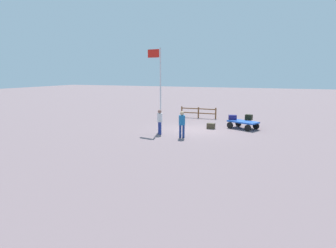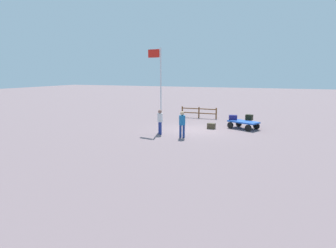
{
  "view_description": "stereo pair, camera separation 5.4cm",
  "coord_description": "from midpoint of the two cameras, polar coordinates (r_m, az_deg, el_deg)",
  "views": [
    {
      "loc": [
        -5.52,
        19.13,
        3.9
      ],
      "look_at": [
        -0.3,
        6.0,
        1.4
      ],
      "focal_mm": 31.06,
      "sensor_mm": 36.0,
      "label": 1
    },
    {
      "loc": [
        -5.57,
        19.11,
        3.9
      ],
      "look_at": [
        -0.3,
        6.0,
        1.4
      ],
      "focal_mm": 31.06,
      "sensor_mm": 36.0,
      "label": 2
    }
  ],
  "objects": [
    {
      "name": "wooden_fence",
      "position": [
        25.54,
        6.14,
        2.4
      ],
      "size": [
        3.19,
        0.13,
        0.95
      ],
      "color": "brown",
      "rests_on": "ground"
    },
    {
      "name": "ground_plane",
      "position": [
        20.29,
        5.63,
        -1.12
      ],
      "size": [
        120.0,
        120.0,
        0.0
      ],
      "primitive_type": "plane",
      "color": "slate"
    },
    {
      "name": "flagpole",
      "position": [
        19.92,
        -1.63,
        8.24
      ],
      "size": [
        1.01,
        0.19,
        5.56
      ],
      "color": "silver",
      "rests_on": "ground"
    },
    {
      "name": "luggage_cart",
      "position": [
        21.12,
        14.59,
        0.19
      ],
      "size": [
        2.3,
        1.87,
        0.55
      ],
      "color": "#1E4EB2",
      "rests_on": "ground"
    },
    {
      "name": "suitcase_dark",
      "position": [
        21.55,
        12.69,
        1.28
      ],
      "size": [
        0.65,
        0.51,
        0.33
      ],
      "color": "navy",
      "rests_on": "luggage_cart"
    },
    {
      "name": "suitcase_grey",
      "position": [
        20.75,
        8.56,
        -0.39
      ],
      "size": [
        0.56,
        0.4,
        0.39
      ],
      "color": "#3D3423",
      "rests_on": "ground"
    },
    {
      "name": "suitcase_maroon",
      "position": [
        21.64,
        15.72,
        1.26
      ],
      "size": [
        0.53,
        0.47,
        0.39
      ],
      "color": "black",
      "rests_on": "luggage_cart"
    },
    {
      "name": "worker_lead",
      "position": [
        17.56,
        2.88,
        0.38
      ],
      "size": [
        0.44,
        0.44,
        1.62
      ],
      "color": "navy",
      "rests_on": "ground"
    },
    {
      "name": "worker_trailing",
      "position": [
        18.56,
        -1.5,
        0.8
      ],
      "size": [
        0.47,
        0.47,
        1.6
      ],
      "color": "navy",
      "rests_on": "ground"
    }
  ]
}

